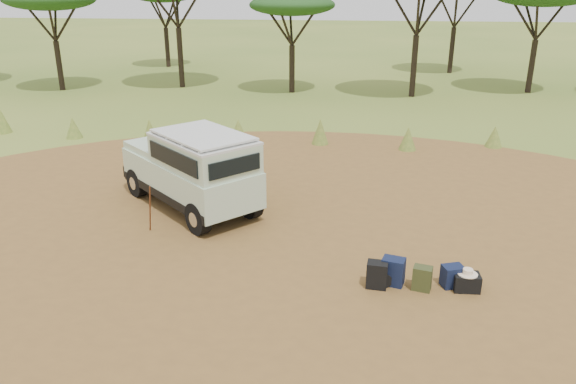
# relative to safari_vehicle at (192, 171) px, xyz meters

# --- Properties ---
(ground) EXTENTS (140.00, 140.00, 0.00)m
(ground) POSITION_rel_safari_vehicle_xyz_m (2.83, -2.56, -1.00)
(ground) COLOR #557328
(ground) RESTS_ON ground
(dirt_clearing) EXTENTS (23.00, 23.00, 0.01)m
(dirt_clearing) POSITION_rel_safari_vehicle_xyz_m (2.83, -2.56, -1.00)
(dirt_clearing) COLOR brown
(dirt_clearing) RESTS_ON ground
(grass_fringe) EXTENTS (36.60, 1.60, 0.90)m
(grass_fringe) POSITION_rel_safari_vehicle_xyz_m (2.94, 6.11, -0.60)
(grass_fringe) COLOR #557328
(grass_fringe) RESTS_ON ground
(safari_vehicle) EXTENTS (4.21, 4.14, 2.08)m
(safari_vehicle) POSITION_rel_safari_vehicle_xyz_m (0.00, 0.00, 0.00)
(safari_vehicle) COLOR beige
(safari_vehicle) RESTS_ON ground
(walking_staff) EXTENTS (0.29, 0.45, 1.26)m
(walking_staff) POSITION_rel_safari_vehicle_xyz_m (-0.54, -1.65, -0.38)
(walking_staff) COLOR brown
(walking_staff) RESTS_ON ground
(backpack_black) EXTENTS (0.41, 0.33, 0.52)m
(backpack_black) POSITION_rel_safari_vehicle_xyz_m (4.47, -3.44, -0.74)
(backpack_black) COLOR black
(backpack_black) RESTS_ON ground
(backpack_navy) EXTENTS (0.48, 0.40, 0.55)m
(backpack_navy) POSITION_rel_safari_vehicle_xyz_m (4.78, -3.30, -0.73)
(backpack_navy) COLOR #131C3E
(backpack_navy) RESTS_ON ground
(backpack_olive) EXTENTS (0.40, 0.33, 0.48)m
(backpack_olive) POSITION_rel_safari_vehicle_xyz_m (5.31, -3.44, -0.77)
(backpack_olive) COLOR #3C421E
(backpack_olive) RESTS_ON ground
(duffel_navy) EXTENTS (0.46, 0.40, 0.43)m
(duffel_navy) POSITION_rel_safari_vehicle_xyz_m (5.90, -3.25, -0.79)
(duffel_navy) COLOR #131C3E
(duffel_navy) RESTS_ON ground
(hard_case) EXTENTS (0.49, 0.35, 0.34)m
(hard_case) POSITION_rel_safari_vehicle_xyz_m (6.14, -3.37, -0.83)
(hard_case) COLOR black
(hard_case) RESTS_ON ground
(stuff_sack) EXTENTS (0.35, 0.35, 0.29)m
(stuff_sack) POSITION_rel_safari_vehicle_xyz_m (4.60, -3.34, -0.86)
(stuff_sack) COLOR black
(stuff_sack) RESTS_ON ground
(safari_hat) EXTENTS (0.37, 0.37, 0.11)m
(safari_hat) POSITION_rel_safari_vehicle_xyz_m (6.14, -3.37, -0.63)
(safari_hat) COLOR beige
(safari_hat) RESTS_ON hard_case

